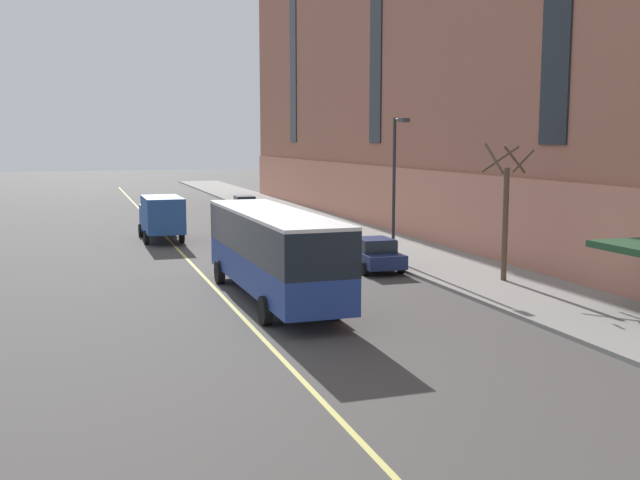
{
  "coord_description": "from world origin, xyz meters",
  "views": [
    {
      "loc": [
        -7.96,
        -28.43,
        6.19
      ],
      "look_at": [
        2.22,
        2.72,
        1.8
      ],
      "focal_mm": 42.0,
      "sensor_mm": 36.0,
      "label": 1
    }
  ],
  "objects_px": {
    "city_bus": "(272,249)",
    "street_lamp": "(396,175)",
    "street_tree_mid_block": "(506,210)",
    "parked_car_navy_1": "(373,254)",
    "parked_car_black_0": "(244,205)",
    "box_truck": "(161,215)",
    "parked_car_silver_2": "(325,237)",
    "parked_car_red_3": "(276,218)"
  },
  "relations": [
    {
      "from": "parked_car_black_0",
      "to": "street_tree_mid_block",
      "type": "bearing_deg",
      "value": -82.89
    },
    {
      "from": "box_truck",
      "to": "street_lamp",
      "type": "distance_m",
      "value": 16.3
    },
    {
      "from": "parked_car_navy_1",
      "to": "parked_car_red_3",
      "type": "height_order",
      "value": "same"
    },
    {
      "from": "parked_car_navy_1",
      "to": "street_tree_mid_block",
      "type": "height_order",
      "value": "street_tree_mid_block"
    },
    {
      "from": "city_bus",
      "to": "parked_car_silver_2",
      "type": "relative_size",
      "value": 2.58
    },
    {
      "from": "parked_car_black_0",
      "to": "parked_car_silver_2",
      "type": "relative_size",
      "value": 0.96
    },
    {
      "from": "parked_car_silver_2",
      "to": "street_lamp",
      "type": "height_order",
      "value": "street_lamp"
    },
    {
      "from": "parked_car_silver_2",
      "to": "street_tree_mid_block",
      "type": "bearing_deg",
      "value": -69.37
    },
    {
      "from": "parked_car_silver_2",
      "to": "street_tree_mid_block",
      "type": "height_order",
      "value": "street_tree_mid_block"
    },
    {
      "from": "city_bus",
      "to": "parked_car_black_0",
      "type": "distance_m",
      "value": 34.37
    },
    {
      "from": "street_lamp",
      "to": "parked_car_navy_1",
      "type": "bearing_deg",
      "value": -143.92
    },
    {
      "from": "parked_car_black_0",
      "to": "box_truck",
      "type": "height_order",
      "value": "box_truck"
    },
    {
      "from": "parked_car_black_0",
      "to": "street_tree_mid_block",
      "type": "distance_m",
      "value": 33.76
    },
    {
      "from": "city_bus",
      "to": "parked_car_navy_1",
      "type": "distance_m",
      "value": 8.27
    },
    {
      "from": "parked_car_navy_1",
      "to": "parked_car_silver_2",
      "type": "height_order",
      "value": "same"
    },
    {
      "from": "street_tree_mid_block",
      "to": "street_lamp",
      "type": "relative_size",
      "value": 0.83
    },
    {
      "from": "parked_car_black_0",
      "to": "parked_car_silver_2",
      "type": "height_order",
      "value": "same"
    },
    {
      "from": "parked_car_navy_1",
      "to": "city_bus",
      "type": "bearing_deg",
      "value": -140.28
    },
    {
      "from": "parked_car_black_0",
      "to": "street_tree_mid_block",
      "type": "relative_size",
      "value": 0.76
    },
    {
      "from": "parked_car_navy_1",
      "to": "street_lamp",
      "type": "height_order",
      "value": "street_lamp"
    },
    {
      "from": "street_lamp",
      "to": "parked_car_silver_2",
      "type": "bearing_deg",
      "value": 109.1
    },
    {
      "from": "city_bus",
      "to": "box_truck",
      "type": "distance_m",
      "value": 19.01
    },
    {
      "from": "city_bus",
      "to": "street_tree_mid_block",
      "type": "bearing_deg",
      "value": 1.98
    },
    {
      "from": "city_bus",
      "to": "parked_car_black_0",
      "type": "height_order",
      "value": "city_bus"
    },
    {
      "from": "parked_car_navy_1",
      "to": "parked_car_silver_2",
      "type": "xyz_separation_m",
      "value": [
        -0.18,
        6.64,
        0.0
      ]
    },
    {
      "from": "parked_car_silver_2",
      "to": "parked_car_red_3",
      "type": "bearing_deg",
      "value": 90.16
    },
    {
      "from": "city_bus",
      "to": "parked_car_navy_1",
      "type": "bearing_deg",
      "value": 39.72
    },
    {
      "from": "parked_car_silver_2",
      "to": "parked_car_red_3",
      "type": "height_order",
      "value": "same"
    },
    {
      "from": "city_bus",
      "to": "parked_car_navy_1",
      "type": "height_order",
      "value": "city_bus"
    },
    {
      "from": "parked_car_navy_1",
      "to": "parked_car_black_0",
      "type": "bearing_deg",
      "value": 90.04
    },
    {
      "from": "parked_car_red_3",
      "to": "street_tree_mid_block",
      "type": "xyz_separation_m",
      "value": [
        4.36,
        -22.23,
        2.43
      ]
    },
    {
      "from": "parked_car_navy_1",
      "to": "parked_car_red_3",
      "type": "bearing_deg",
      "value": 90.69
    },
    {
      "from": "city_bus",
      "to": "street_lamp",
      "type": "height_order",
      "value": "street_lamp"
    },
    {
      "from": "parked_car_silver_2",
      "to": "street_tree_mid_block",
      "type": "distance_m",
      "value": 12.53
    },
    {
      "from": "box_truck",
      "to": "street_lamp",
      "type": "xyz_separation_m",
      "value": [
        10.15,
        -12.42,
        2.89
      ]
    },
    {
      "from": "parked_car_red_3",
      "to": "street_tree_mid_block",
      "type": "relative_size",
      "value": 0.77
    },
    {
      "from": "parked_car_navy_1",
      "to": "street_tree_mid_block",
      "type": "distance_m",
      "value": 6.84
    },
    {
      "from": "parked_car_silver_2",
      "to": "street_tree_mid_block",
      "type": "relative_size",
      "value": 0.79
    },
    {
      "from": "street_lamp",
      "to": "parked_car_red_3",
      "type": "bearing_deg",
      "value": 96.73
    },
    {
      "from": "parked_car_navy_1",
      "to": "street_tree_mid_block",
      "type": "xyz_separation_m",
      "value": [
        4.15,
        -4.87,
        2.43
      ]
    },
    {
      "from": "parked_car_black_0",
      "to": "parked_car_silver_2",
      "type": "distance_m",
      "value": 21.9
    },
    {
      "from": "parked_car_silver_2",
      "to": "parked_car_navy_1",
      "type": "bearing_deg",
      "value": -88.45
    }
  ]
}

